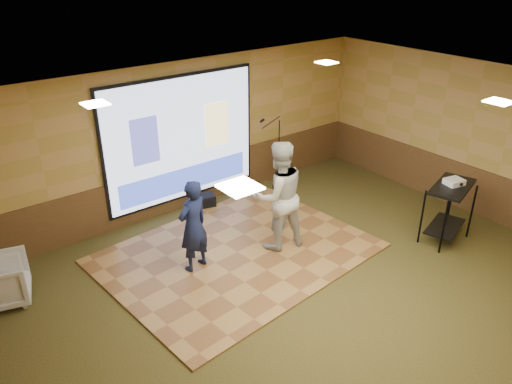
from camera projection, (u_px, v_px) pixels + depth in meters
ground at (298, 286)px, 7.97m from camera, size 9.00×9.00×0.00m
room_shell at (303, 165)px, 7.05m from camera, size 9.04×7.04×3.02m
wainscot_back at (184, 186)px, 10.23m from camera, size 9.00×0.04×0.95m
wainscot_right at (460, 185)px, 10.24m from camera, size 0.04×7.00×0.95m
projector_screen at (182, 140)px, 9.75m from camera, size 3.32×0.06×2.52m
downlight_nw at (95, 104)px, 6.72m from camera, size 0.32×0.32×0.02m
downlight_ne at (327, 62)px, 9.15m from camera, size 0.32×0.32×0.02m
downlight_sw at (240, 187)px, 4.39m from camera, size 0.32×0.32×0.02m
downlight_se at (499, 102)px, 6.82m from camera, size 0.32×0.32×0.02m
dance_floor at (237, 253)px, 8.81m from camera, size 4.72×3.76×0.03m
player_left at (193, 226)px, 8.04m from camera, size 0.65×0.49×1.59m
player_right at (278, 196)px, 8.58m from camera, size 1.10×0.94×1.98m
av_table at (450, 201)px, 8.89m from camera, size 1.05×0.55×1.11m
projector at (454, 182)px, 8.77m from camera, size 0.36×0.32×0.10m
mic_stand at (277, 168)px, 11.02m from camera, size 0.67×0.27×1.70m
banquet_chair at (1, 281)px, 7.48m from camera, size 0.98×0.96×0.72m
duffel_bag at (205, 201)px, 10.35m from camera, size 0.48×0.38×0.26m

